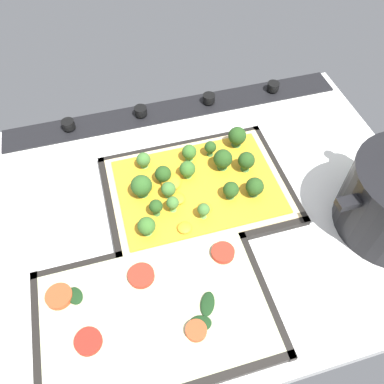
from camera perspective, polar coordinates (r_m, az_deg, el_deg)
ground_plane at (r=74.62cm, az=2.98°, el=-2.79°), size 79.68×63.20×3.00cm
stove_control_panel at (r=91.25cm, az=-2.43°, el=12.10°), size 76.50×7.00×2.60cm
baking_tray_front at (r=75.06cm, az=0.83°, el=0.21°), size 34.83×25.72×1.30cm
broccoli_pizza at (r=73.84cm, az=0.67°, el=1.24°), size 32.43×23.31×5.86cm
baking_tray_back at (r=63.57cm, az=-5.38°, el=-17.40°), size 36.64×24.10×1.30cm
veggie_pizza_back at (r=63.04cm, az=-5.68°, el=-16.95°), size 34.23×21.68×1.90cm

